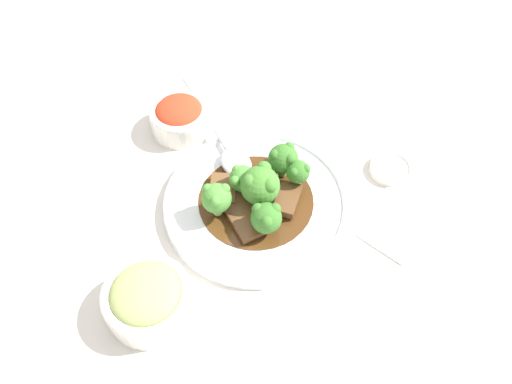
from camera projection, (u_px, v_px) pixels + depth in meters
name	position (u px, v px, depth m)	size (l,w,h in m)	color
ground_plane	(256.00, 206.00, 0.70)	(4.00, 4.00, 0.00)	silver
main_plate	(256.00, 202.00, 0.69)	(0.26, 0.26, 0.02)	white
beef_strip_0	(223.00, 189.00, 0.69)	(0.06, 0.06, 0.01)	brown
beef_strip_1	(287.00, 199.00, 0.68)	(0.06, 0.05, 0.01)	brown
beef_strip_2	(263.00, 177.00, 0.70)	(0.05, 0.03, 0.01)	brown
beef_strip_3	(244.00, 216.00, 0.66)	(0.06, 0.08, 0.01)	brown
broccoli_floret_0	(241.00, 180.00, 0.67)	(0.04, 0.04, 0.04)	#8EB756
broccoli_floret_1	(266.00, 218.00, 0.64)	(0.04, 0.04, 0.05)	#7FA84C
broccoli_floret_2	(260.00, 185.00, 0.65)	(0.05, 0.05, 0.06)	#8EB756
broccoli_floret_3	(298.00, 172.00, 0.68)	(0.03, 0.03, 0.05)	#7FA84C
broccoli_floret_4	(216.00, 198.00, 0.65)	(0.04, 0.04, 0.05)	#8EB756
broccoli_floret_5	(284.00, 159.00, 0.69)	(0.04, 0.04, 0.05)	#8EB756
serving_spoon	(229.00, 152.00, 0.73)	(0.12, 0.23, 0.01)	silver
side_bowl_kimchi	(180.00, 117.00, 0.77)	(0.09, 0.09, 0.05)	white
side_bowl_appetizer	(150.00, 300.00, 0.59)	(0.11, 0.11, 0.06)	white
sauce_dish	(391.00, 169.00, 0.73)	(0.06, 0.06, 0.01)	white
paper_napkin	(395.00, 223.00, 0.68)	(0.10, 0.08, 0.01)	white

